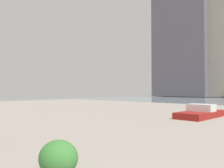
{
  "coord_description": "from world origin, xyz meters",
  "views": [
    {
      "loc": [
        -0.15,
        1.21,
        1.68
      ],
      "look_at": [
        8.06,
        -7.55,
        2.03
      ],
      "focal_mm": 36.04,
      "sensor_mm": 36.0,
      "label": 1
    }
  ],
  "objects": [
    {
      "name": "building_highrise",
      "position": [
        30.55,
        -64.42,
        15.67
      ],
      "size": [
        16.48,
        12.04,
        33.4
      ],
      "color": "#5B5660",
      "rests_on": "ground"
    },
    {
      "name": "boat",
      "position": [
        5.45,
        -12.97,
        0.21
      ],
      "size": [
        1.73,
        4.32,
        0.95
      ],
      "color": "maroon",
      "rests_on": "ground"
    },
    {
      "name": "shrub_wide",
      "position": [
        3.67,
        -1.33,
        0.35
      ],
      "size": [
        0.82,
        0.74,
        0.7
      ],
      "color": "#387533",
      "rests_on": "ground"
    }
  ]
}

